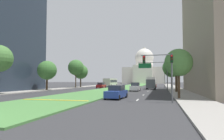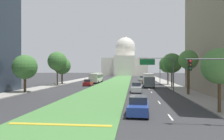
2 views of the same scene
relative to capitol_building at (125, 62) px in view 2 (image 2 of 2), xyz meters
name	(u,v)px [view 2 (image 2 of 2)]	position (x,y,z in m)	size (l,w,h in m)	color
ground_plane	(117,81)	(0.00, -67.83, -8.74)	(301.79, 301.79, 0.00)	#333335
grass_median	(116,83)	(0.00, -74.69, -8.67)	(8.77, 123.46, 0.14)	#4C8442
median_curb_nose	(59,125)	(0.00, -124.15, -8.58)	(7.89, 0.50, 0.04)	gold
lane_dashes_right	(150,90)	(8.77, -96.58, -8.73)	(0.16, 49.28, 0.01)	silver
sidewalk_left	(60,84)	(-15.15, -81.54, -8.66)	(4.00, 123.46, 0.15)	#9E9991
sidewalk_right	(170,85)	(15.15, -81.54, -8.66)	(4.00, 123.46, 0.15)	#9E9991
capitol_building	(125,62)	(0.00, 0.00, 0.00)	(28.25, 28.93, 25.97)	silver
traffic_light_near_right	(218,76)	(11.80, -122.71, -4.94)	(3.34, 0.35, 5.20)	#515456
traffic_light_far_right	(160,72)	(12.65, -80.94, -5.42)	(0.28, 0.35, 5.20)	#515456
overhead_guide_sign	(160,67)	(10.38, -99.36, -4.05)	(6.51, 0.20, 6.50)	#515456
street_tree_right_near	(219,66)	(13.68, -118.18, -4.19)	(3.46, 3.46, 6.30)	#4C3823
street_tree_left_mid	(25,67)	(-13.85, -103.38, -4.12)	(4.37, 4.37, 6.83)	#4C3823
street_tree_right_mid	(188,60)	(14.39, -103.77, -3.03)	(3.16, 3.16, 7.38)	#4C3823
street_tree_left_far	(57,61)	(-13.71, -87.71, -2.50)	(4.79, 4.79, 8.65)	#4C3823
street_tree_right_far	(172,63)	(14.16, -90.19, -3.15)	(4.54, 4.54, 7.87)	#4C3823
street_tree_left_distant	(62,66)	(-14.21, -82.67, -3.59)	(4.75, 4.75, 7.54)	#4C3823
street_tree_right_distant	(168,64)	(14.62, -81.83, -3.22)	(4.63, 4.63, 7.84)	#4C3823
sedan_lead_stopped	(139,106)	(5.96, -119.25, -7.93)	(2.19, 4.80, 1.72)	navy
sedan_midblock	(137,88)	(6.04, -100.67, -7.87)	(1.93, 4.40, 1.87)	silver
sedan_distant	(88,83)	(-5.95, -86.72, -7.96)	(1.96, 4.39, 1.66)	maroon
sedan_far_horizon	(146,81)	(9.05, -76.33, -7.96)	(2.07, 4.23, 1.64)	maroon
sedan_very_far	(142,79)	(8.42, -63.00, -7.93)	(2.13, 4.69, 1.73)	silver
box_truck_delivery	(149,80)	(8.95, -89.87, -7.06)	(2.40, 6.40, 3.20)	#4C5156
city_bus	(96,77)	(-5.96, -75.18, -6.97)	(2.62, 11.00, 2.95)	beige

